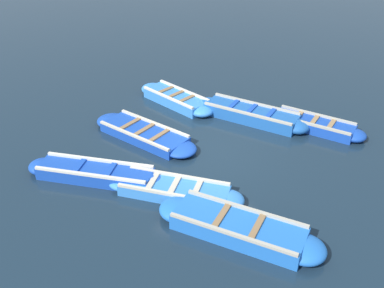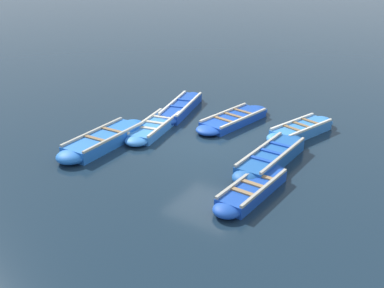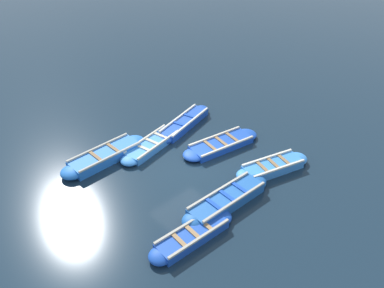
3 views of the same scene
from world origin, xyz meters
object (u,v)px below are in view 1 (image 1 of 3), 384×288
boat_centre (251,115)px  boat_outer_right (174,190)px  boat_alongside (144,134)px  boat_stern_in (176,99)px  boat_end_of_row (238,228)px  boat_inner_gap (95,173)px  boat_drifting (314,125)px

boat_centre → boat_outer_right: size_ratio=1.07×
boat_alongside → boat_stern_in: boat_stern_in is taller
boat_end_of_row → boat_inner_gap: 4.12m
boat_outer_right → boat_end_of_row: boat_end_of_row is taller
boat_alongside → boat_end_of_row: bearing=-32.8°
boat_drifting → boat_inner_gap: boat_inner_gap is taller
boat_drifting → boat_inner_gap: (-4.45, -5.19, 0.01)m
boat_centre → boat_inner_gap: boat_centre is taller
boat_centre → boat_stern_in: (-2.73, -0.04, -0.02)m
boat_centre → boat_drifting: bearing=9.2°
boat_centre → boat_outer_right: bearing=-94.1°
boat_centre → boat_drifting: size_ratio=1.19×
boat_outer_right → boat_end_of_row: size_ratio=0.93×
boat_centre → boat_outer_right: boat_centre is taller
boat_alongside → boat_end_of_row: boat_end_of_row is taller
boat_stern_in → boat_inner_gap: boat_stern_in is taller
boat_centre → boat_end_of_row: bearing=-72.6°
boat_end_of_row → boat_stern_in: bearing=130.4°
boat_inner_gap → boat_outer_right: bearing=8.6°
boat_outer_right → boat_stern_in: (-2.40, 4.50, 0.03)m
boat_outer_right → boat_centre: bearing=85.9°
boat_alongside → boat_drifting: (4.41, 2.85, 0.01)m
boat_outer_right → boat_inner_gap: (-2.17, -0.33, 0.02)m
boat_alongside → boat_stern_in: 2.50m
boat_end_of_row → boat_drifting: 5.48m
boat_outer_right → boat_stern_in: 5.10m
boat_drifting → boat_outer_right: bearing=-115.1°
boat_outer_right → boat_end_of_row: 2.04m
boat_alongside → boat_drifting: bearing=32.8°
boat_stern_in → boat_end_of_row: bearing=-49.6°
boat_alongside → boat_outer_right: bearing=-43.3°
boat_end_of_row → boat_outer_right: bearing=162.5°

